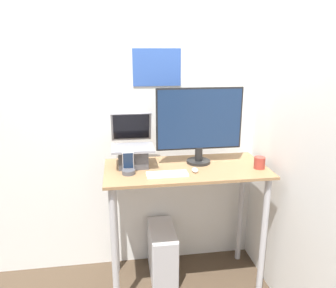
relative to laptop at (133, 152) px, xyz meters
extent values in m
cube|color=white|center=(0.37, 0.27, 0.23)|extent=(6.00, 0.05, 2.60)
cube|color=#3359B2|center=(0.21, 0.24, 0.58)|extent=(0.36, 0.01, 0.28)
cube|color=white|center=(1.04, -0.37, 0.23)|extent=(0.05, 6.00, 2.60)
cube|color=#936D47|center=(0.37, -0.09, -0.11)|extent=(1.16, 0.56, 0.02)
cylinder|color=#B7B7BC|center=(-0.15, -0.32, -0.60)|extent=(0.05, 0.05, 0.94)
cylinder|color=#B7B7BC|center=(0.90, -0.32, -0.60)|extent=(0.05, 0.05, 0.94)
cylinder|color=#B7B7BC|center=(-0.15, 0.13, -0.60)|extent=(0.05, 0.05, 0.94)
cylinder|color=#B7B7BC|center=(0.90, 0.13, -0.60)|extent=(0.05, 0.05, 0.94)
cube|color=#4C4C51|center=(0.00, -0.02, -0.04)|extent=(0.21, 0.16, 0.13)
cube|color=gray|center=(0.00, -0.02, 0.04)|extent=(0.30, 0.23, 0.02)
cube|color=gray|center=(0.00, 0.14, 0.15)|extent=(0.30, 0.10, 0.22)
cube|color=black|center=(0.00, 0.13, 0.16)|extent=(0.27, 0.08, 0.20)
cylinder|color=black|center=(0.48, -0.01, -0.09)|extent=(0.18, 0.18, 0.02)
cylinder|color=black|center=(0.48, -0.01, -0.03)|extent=(0.06, 0.06, 0.10)
cube|color=black|center=(0.48, -0.01, 0.23)|extent=(0.63, 0.01, 0.45)
cube|color=navy|center=(0.48, -0.02, 0.23)|extent=(0.61, 0.01, 0.43)
cube|color=white|center=(0.22, -0.23, -0.10)|extent=(0.28, 0.10, 0.01)
cube|color=silver|center=(0.22, -0.23, -0.09)|extent=(0.26, 0.09, 0.00)
ellipsoid|color=white|center=(0.41, -0.20, -0.09)|extent=(0.04, 0.07, 0.03)
cylinder|color=#4C4C51|center=(-0.04, -0.17, -0.09)|extent=(0.09, 0.09, 0.03)
cube|color=silver|center=(-0.04, -0.15, -0.01)|extent=(0.08, 0.03, 0.13)
cube|color=navy|center=(-0.04, -0.16, -0.01)|extent=(0.07, 0.03, 0.11)
cube|color=silver|center=(0.21, 0.01, -0.86)|extent=(0.20, 0.41, 0.42)
cube|color=#ADADB2|center=(0.21, -0.20, -0.86)|extent=(0.19, 0.01, 0.40)
cylinder|color=#9E382D|center=(0.88, -0.19, -0.06)|extent=(0.08, 0.08, 0.08)
camera|label=1|loc=(-0.09, -2.26, 0.70)|focal=35.00mm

